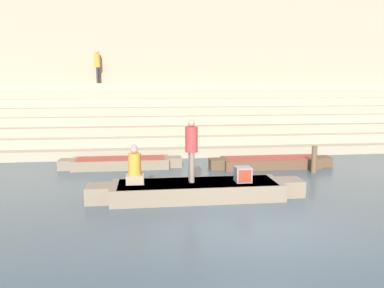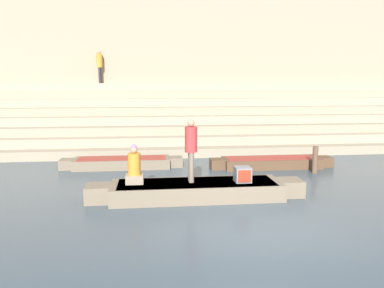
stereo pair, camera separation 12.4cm
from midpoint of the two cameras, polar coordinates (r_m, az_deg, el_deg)
ground_plane at (r=8.62m, az=9.97°, el=-12.80°), size 120.00×120.00×0.00m
ghat_steps at (r=20.04m, az=-0.05°, el=3.25°), size 36.00×6.04×3.25m
back_wall at (r=22.68m, az=-0.90°, el=11.81°), size 34.20×1.28×8.58m
rowboat_main at (r=10.63m, az=0.45°, el=-6.99°), size 6.12×1.46×0.47m
person_standing at (r=10.44m, az=-0.43°, el=-0.32°), size 0.35×0.35×1.76m
person_rowing at (r=10.46m, az=-9.06°, el=-3.62°), size 0.49×0.38×1.11m
tv_set at (r=10.68m, az=7.44°, el=-4.60°), size 0.44×0.45×0.42m
moored_boat_shore at (r=14.85m, az=11.64°, el=-2.71°), size 4.80×1.13×0.37m
moored_boat_distant at (r=14.70m, az=-10.97°, el=-2.81°), size 4.66×1.13×0.37m
mooring_post at (r=14.28m, az=17.86°, el=-2.26°), size 0.19×0.19×0.98m
person_on_steps at (r=21.75m, az=-14.39°, el=11.72°), size 0.32×0.32×1.79m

